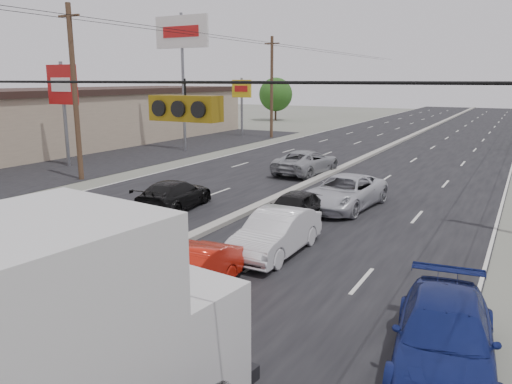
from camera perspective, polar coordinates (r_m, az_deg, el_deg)
road_surface at (r=37.63m, az=11.89°, el=3.54°), size 20.00×160.00×0.02m
center_median at (r=37.61m, az=11.90°, el=3.69°), size 0.50×160.00×0.20m
strip_mall at (r=47.90m, az=-21.59°, el=7.63°), size 12.00×42.00×4.60m
parking_lot at (r=41.67m, az=-13.32°, el=4.35°), size 10.00×42.00×0.02m
utility_pole_left_b at (r=31.02m, az=-20.00°, el=10.64°), size 1.60×0.30×10.00m
utility_pole_left_c at (r=51.16m, az=1.81°, el=11.92°), size 1.60×0.30×10.00m
pole_sign_mid at (r=36.38m, az=-21.22°, el=10.76°), size 2.60×0.25×7.00m
pole_sign_billboard at (r=42.10m, az=-8.47°, el=16.74°), size 5.00×0.25×11.00m
pole_sign_far at (r=52.85m, az=-1.65°, el=11.19°), size 2.20×0.25×6.00m
tree_left_far at (r=73.32m, az=2.27°, el=11.08°), size 4.80×4.80×6.12m
red_sedan at (r=13.72m, az=-7.91°, el=-9.47°), size 1.73×4.21×1.36m
queue_car_a at (r=20.35m, az=4.26°, el=-1.96°), size 1.67×4.04×1.37m
queue_car_b at (r=16.98m, az=2.30°, el=-4.73°), size 1.58×4.51×1.49m
queue_car_c at (r=23.33m, az=10.08°, el=-0.05°), size 2.97×5.61×1.50m
queue_car_d at (r=11.23m, az=20.70°, el=-15.30°), size 2.61×5.13×1.43m
oncoming_near at (r=23.06m, az=-9.31°, el=-0.35°), size 2.53×4.90×1.36m
oncoming_far at (r=31.53m, az=5.81°, el=3.40°), size 2.93×5.60×1.51m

